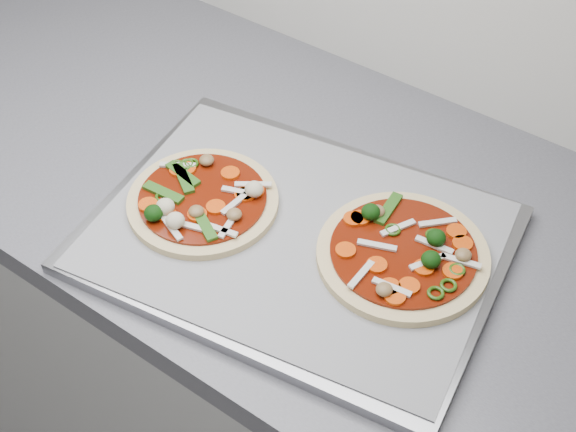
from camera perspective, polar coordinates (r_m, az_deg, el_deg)
The scene contains 6 objects.
base_cabinet at distance 1.72m, azimuth -15.68°, elevation -1.70°, with size 3.60×0.60×0.86m, color beige.
countertop at distance 1.43m, azimuth -19.23°, elevation 10.55°, with size 3.60×0.60×0.04m, color slate.
baking_tray at distance 1.01m, azimuth 0.56°, elevation -1.66°, with size 0.50×0.37×0.02m, color gray.
parchment at distance 1.00m, azimuth 0.56°, elevation -1.31°, with size 0.48×0.35×0.00m, color gray.
pizza_left at distance 1.04m, azimuth -6.17°, elevation 1.13°, with size 0.21×0.21×0.03m.
pizza_right at distance 0.98m, azimuth 8.23°, elevation -2.64°, with size 0.21×0.21×0.04m.
Camera 1 is at (1.03, 0.67, 1.65)m, focal length 50.00 mm.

